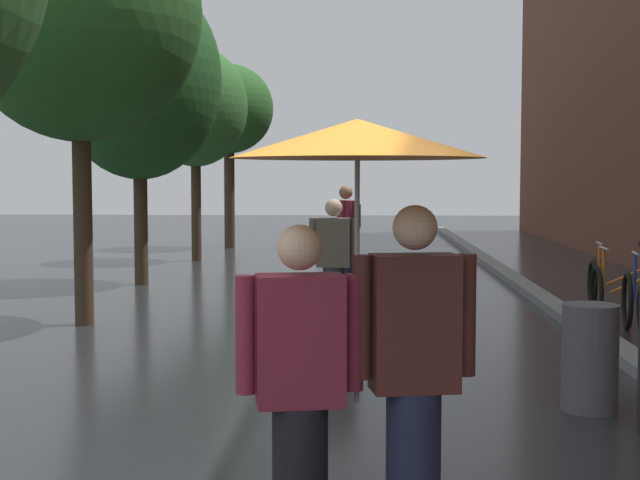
# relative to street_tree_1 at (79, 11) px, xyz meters

# --- Properties ---
(kerb_strip) EXTENTS (0.30, 36.00, 0.12)m
(kerb_strip) POSITION_rel_street_tree_1_xyz_m (6.14, 2.61, -3.82)
(kerb_strip) COLOR slate
(kerb_strip) RESTS_ON ground
(street_tree_1) EXTENTS (3.01, 3.01, 5.51)m
(street_tree_1) POSITION_rel_street_tree_1_xyz_m (0.00, 0.00, 0.00)
(street_tree_1) COLOR #473323
(street_tree_1) RESTS_ON ground
(street_tree_2) EXTENTS (2.81, 2.81, 5.27)m
(street_tree_2) POSITION_rel_street_tree_1_xyz_m (-0.33, 4.25, -0.36)
(street_tree_2) COLOR #473323
(street_tree_2) RESTS_ON ground
(street_tree_3) EXTENTS (2.30, 2.30, 4.71)m
(street_tree_3) POSITION_rel_street_tree_1_xyz_m (-0.19, 8.64, -0.51)
(street_tree_3) COLOR #473323
(street_tree_3) RESTS_ON ground
(street_tree_4) EXTENTS (2.31, 2.31, 4.77)m
(street_tree_4) POSITION_rel_street_tree_1_xyz_m (-0.00, 12.31, -0.30)
(street_tree_4) COLOR #473323
(street_tree_4) RESTS_ON ground
(parked_bicycle_7) EXTENTS (1.11, 0.75, 0.96)m
(parked_bicycle_7) POSITION_rel_street_tree_1_xyz_m (7.04, 0.72, -3.51)
(parked_bicycle_7) COLOR black
(parked_bicycle_7) RESTS_ON ground
(parked_bicycle_8) EXTENTS (1.15, 0.82, 0.96)m
(parked_bicycle_8) POSITION_rel_street_tree_1_xyz_m (7.20, 1.57, -3.51)
(parked_bicycle_8) COLOR black
(parked_bicycle_8) RESTS_ON ground
(couple_under_umbrella) EXTENTS (1.18, 1.18, 2.11)m
(couple_under_umbrella) POSITION_rel_street_tree_1_xyz_m (3.47, -6.91, -2.45)
(couple_under_umbrella) COLOR black
(couple_under_umbrella) RESTS_ON ground
(litter_bin) EXTENTS (0.44, 0.44, 0.85)m
(litter_bin) POSITION_rel_street_tree_1_xyz_m (5.28, -3.92, -3.46)
(litter_bin) COLOR #4C4C51
(litter_bin) RESTS_ON ground
(pedestrian_walking_midground) EXTENTS (0.38, 0.58, 1.72)m
(pedestrian_walking_midground) POSITION_rel_street_tree_1_xyz_m (3.23, 2.94, -2.97)
(pedestrian_walking_midground) COLOR #1E233D
(pedestrian_walking_midground) RESTS_ON ground
(pedestrian_walking_far) EXTENTS (0.59, 0.26, 1.59)m
(pedestrian_walking_far) POSITION_rel_street_tree_1_xyz_m (3.14, -0.34, -3.07)
(pedestrian_walking_far) COLOR #2D2D33
(pedestrian_walking_far) RESTS_ON ground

